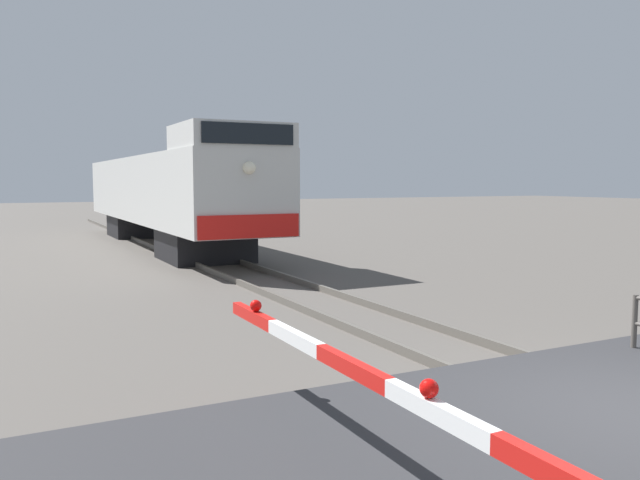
{
  "coord_description": "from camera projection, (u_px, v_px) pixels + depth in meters",
  "views": [
    {
      "loc": [
        -6.14,
        -4.3,
        2.63
      ],
      "look_at": [
        -0.97,
        5.85,
        1.58
      ],
      "focal_mm": 35.84,
      "sensor_mm": 36.0,
      "label": 1
    }
  ],
  "objects": [
    {
      "name": "rail_track_left",
      "position": [
        602.0,
        433.0,
        6.5
      ],
      "size": [
        0.08,
        80.0,
        0.15
      ],
      "primitive_type": "cube",
      "color": "#59544C",
      "rests_on": "ground_plane"
    },
    {
      "name": "locomotive",
      "position": [
        167.0,
        192.0,
        25.41
      ],
      "size": [
        3.06,
        19.17,
        4.25
      ],
      "color": "black",
      "rests_on": "ground_plane"
    }
  ]
}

